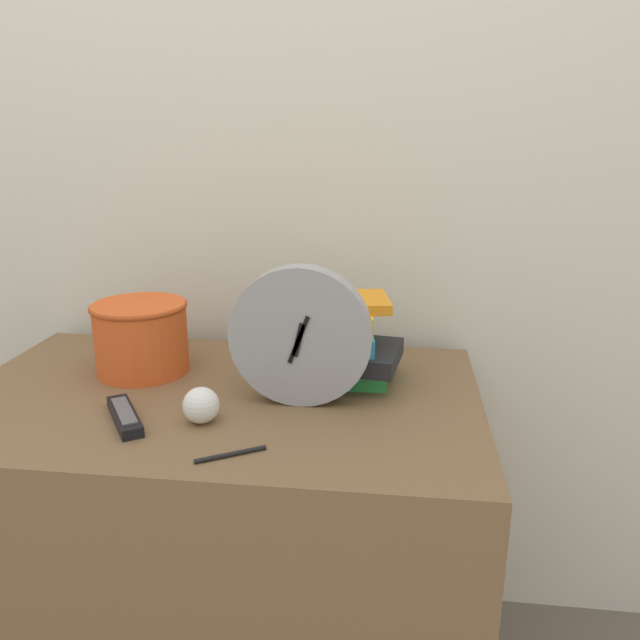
{
  "coord_description": "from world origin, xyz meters",
  "views": [
    {
      "loc": [
        0.35,
        -0.8,
        1.27
      ],
      "look_at": [
        0.21,
        0.37,
        0.91
      ],
      "focal_mm": 35.0,
      "sensor_mm": 36.0,
      "label": 1
    }
  ],
  "objects_px": {
    "book_stack": "(334,340)",
    "basket": "(141,335)",
    "desk_clock": "(300,336)",
    "pen": "(231,454)",
    "crumpled_paper_ball": "(201,405)",
    "tv_remote": "(125,416)"
  },
  "relations": [
    {
      "from": "basket",
      "to": "crumpled_paper_ball",
      "type": "relative_size",
      "value": 3.1
    },
    {
      "from": "crumpled_paper_ball",
      "to": "pen",
      "type": "distance_m",
      "value": 0.15
    },
    {
      "from": "crumpled_paper_ball",
      "to": "pen",
      "type": "bearing_deg",
      "value": -53.95
    },
    {
      "from": "basket",
      "to": "pen",
      "type": "relative_size",
      "value": 1.92
    },
    {
      "from": "book_stack",
      "to": "basket",
      "type": "xyz_separation_m",
      "value": [
        -0.42,
        -0.01,
        -0.0
      ]
    },
    {
      "from": "basket",
      "to": "crumpled_paper_ball",
      "type": "xyz_separation_m",
      "value": [
        0.2,
        -0.23,
        -0.05
      ]
    },
    {
      "from": "desk_clock",
      "to": "crumpled_paper_ball",
      "type": "height_order",
      "value": "desk_clock"
    },
    {
      "from": "book_stack",
      "to": "basket",
      "type": "relative_size",
      "value": 1.33
    },
    {
      "from": "basket",
      "to": "tv_remote",
      "type": "height_order",
      "value": "basket"
    },
    {
      "from": "desk_clock",
      "to": "book_stack",
      "type": "height_order",
      "value": "desk_clock"
    },
    {
      "from": "desk_clock",
      "to": "pen",
      "type": "height_order",
      "value": "desk_clock"
    },
    {
      "from": "tv_remote",
      "to": "pen",
      "type": "distance_m",
      "value": 0.25
    },
    {
      "from": "crumpled_paper_ball",
      "to": "basket",
      "type": "bearing_deg",
      "value": 131.72
    },
    {
      "from": "basket",
      "to": "pen",
      "type": "bearing_deg",
      "value": -50.09
    },
    {
      "from": "book_stack",
      "to": "pen",
      "type": "height_order",
      "value": "book_stack"
    },
    {
      "from": "book_stack",
      "to": "basket",
      "type": "bearing_deg",
      "value": -178.61
    },
    {
      "from": "desk_clock",
      "to": "book_stack",
      "type": "distance_m",
      "value": 0.15
    },
    {
      "from": "desk_clock",
      "to": "basket",
      "type": "bearing_deg",
      "value": 161.64
    },
    {
      "from": "basket",
      "to": "pen",
      "type": "xyz_separation_m",
      "value": [
        0.29,
        -0.34,
        -0.08
      ]
    },
    {
      "from": "desk_clock",
      "to": "crumpled_paper_ball",
      "type": "relative_size",
      "value": 4.1
    },
    {
      "from": "desk_clock",
      "to": "crumpled_paper_ball",
      "type": "distance_m",
      "value": 0.22
    },
    {
      "from": "desk_clock",
      "to": "book_stack",
      "type": "bearing_deg",
      "value": 69.06
    }
  ]
}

